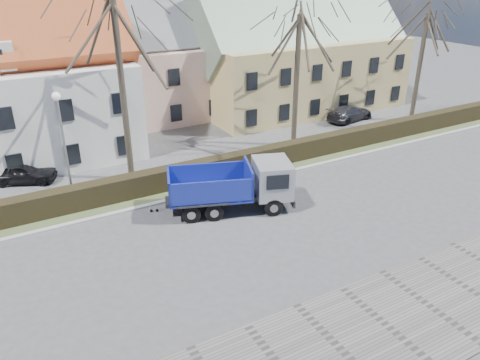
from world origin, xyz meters
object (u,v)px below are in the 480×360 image
dump_truck (226,187)px  streetlight (65,149)px  parked_car_a (23,172)px  cart_frame (150,207)px  parked_car_b (350,113)px

dump_truck → streetlight: size_ratio=1.08×
streetlight → parked_car_a: bearing=116.5°
streetlight → cart_frame: 5.35m
streetlight → parked_car_b: streetlight is taller
parked_car_b → parked_car_a: bearing=80.7°
dump_truck → cart_frame: bearing=174.2°
dump_truck → parked_car_b: 18.41m
cart_frame → streetlight: bearing=137.0°
parked_car_a → parked_car_b: bearing=-66.2°
dump_truck → cart_frame: size_ratio=9.70×
cart_frame → parked_car_a: 9.04m
cart_frame → dump_truck: bearing=-25.2°
streetlight → parked_car_b: 23.61m
parked_car_a → dump_truck: bearing=-110.5°
dump_truck → parked_car_b: (16.17, 8.77, -0.72)m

